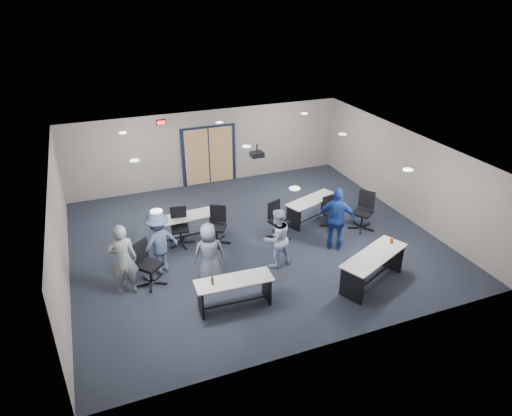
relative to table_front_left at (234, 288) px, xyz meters
name	(u,v)px	position (x,y,z in m)	size (l,w,h in m)	color
floor	(254,240)	(1.48, 2.61, -0.49)	(10.00, 10.00, 0.00)	black
back_wall	(208,148)	(1.48, 7.11, 0.86)	(10.00, 0.04, 2.70)	gray
front_wall	(337,290)	(1.48, -1.89, 0.86)	(10.00, 0.04, 2.70)	gray
left_wall	(59,230)	(-3.52, 2.61, 0.86)	(0.04, 9.00, 2.70)	gray
right_wall	(403,173)	(6.48, 2.61, 0.86)	(0.04, 9.00, 2.70)	gray
ceiling	(253,151)	(1.48, 2.61, 2.21)	(10.00, 9.00, 0.04)	white
double_door	(209,156)	(1.48, 7.08, 0.56)	(2.00, 0.07, 2.20)	black
exit_sign	(161,122)	(-0.12, 7.06, 1.96)	(0.32, 0.07, 0.18)	black
ceiling_projector	(257,154)	(1.78, 3.11, 1.91)	(0.35, 0.32, 0.37)	black
ceiling_can_lights	(250,149)	(1.48, 2.86, 2.18)	(6.24, 5.74, 0.02)	white
table_front_left	(234,288)	(0.00, 0.00, 0.00)	(1.79, 0.67, 0.98)	#BBB7B0
table_front_right	(374,264)	(3.44, -0.39, 0.07)	(2.12, 1.44, 0.96)	#BBB7B0
table_back_left	(187,223)	(-0.26, 3.39, 0.01)	(1.85, 0.73, 0.73)	#BBB7B0
table_back_right	(312,206)	(3.58, 3.07, 0.00)	(1.89, 1.18, 0.73)	#BBB7B0
chair_back_a	(180,227)	(-0.52, 3.14, 0.05)	(0.68, 0.68, 1.08)	black
chair_back_b	(217,226)	(0.46, 2.83, 0.05)	(0.69, 0.69, 1.10)	black
chair_back_c	(279,220)	(2.23, 2.51, 0.05)	(0.68, 0.68, 1.08)	black
chair_back_d	(332,213)	(3.95, 2.49, -0.01)	(0.61, 0.61, 0.96)	black
chair_loose_left	(150,264)	(-1.62, 1.56, 0.08)	(0.72, 0.72, 1.15)	black
chair_loose_right	(363,211)	(4.75, 2.07, 0.08)	(0.73, 0.73, 1.15)	black
person_gray	(123,260)	(-2.22, 1.43, 0.42)	(0.67, 0.44, 1.83)	gray
person_plaid	(209,253)	(-0.23, 1.17, 0.29)	(0.77, 0.50, 1.58)	slate
person_lightblue	(277,238)	(1.59, 1.21, 0.31)	(0.78, 0.61, 1.61)	#B3C3ED
person_navy	(337,219)	(3.43, 1.37, 0.42)	(1.07, 0.45, 1.83)	navy
person_back	(159,242)	(-1.29, 2.03, 0.35)	(1.09, 0.63, 1.69)	#425377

